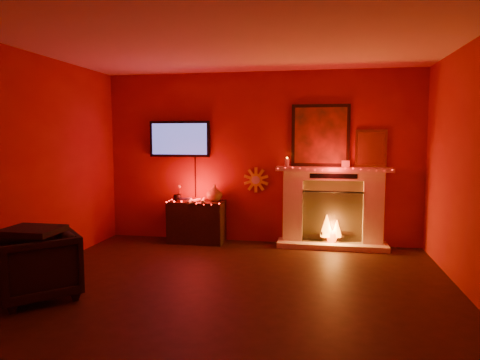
{
  "coord_description": "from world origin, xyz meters",
  "views": [
    {
      "loc": [
        0.92,
        -4.23,
        1.69
      ],
      "look_at": [
        -0.17,
        1.7,
        1.07
      ],
      "focal_mm": 32.0,
      "sensor_mm": 36.0,
      "label": 1
    }
  ],
  "objects_px": {
    "tv": "(180,139)",
    "console_table": "(197,219)",
    "armchair": "(37,265)",
    "sunburst_clock": "(256,180)",
    "fireplace": "(332,200)"
  },
  "relations": [
    {
      "from": "sunburst_clock",
      "to": "console_table",
      "type": "distance_m",
      "value": 1.13
    },
    {
      "from": "sunburst_clock",
      "to": "fireplace",
      "type": "bearing_deg",
      "value": -4.37
    },
    {
      "from": "fireplace",
      "to": "tv",
      "type": "distance_m",
      "value": 2.61
    },
    {
      "from": "armchair",
      "to": "console_table",
      "type": "bearing_deg",
      "value": 115.29
    },
    {
      "from": "sunburst_clock",
      "to": "console_table",
      "type": "height_order",
      "value": "sunburst_clock"
    },
    {
      "from": "fireplace",
      "to": "armchair",
      "type": "relative_size",
      "value": 2.83
    },
    {
      "from": "armchair",
      "to": "sunburst_clock",
      "type": "bearing_deg",
      "value": 102.11
    },
    {
      "from": "fireplace",
      "to": "sunburst_clock",
      "type": "bearing_deg",
      "value": 175.63
    },
    {
      "from": "tv",
      "to": "console_table",
      "type": "height_order",
      "value": "tv"
    },
    {
      "from": "armchair",
      "to": "fireplace",
      "type": "bearing_deg",
      "value": 87.5
    },
    {
      "from": "console_table",
      "to": "armchair",
      "type": "relative_size",
      "value": 1.21
    },
    {
      "from": "tv",
      "to": "sunburst_clock",
      "type": "xyz_separation_m",
      "value": [
        1.25,
        0.03,
        -0.65
      ]
    },
    {
      "from": "fireplace",
      "to": "tv",
      "type": "xyz_separation_m",
      "value": [
        -2.44,
        0.06,
        0.92
      ]
    },
    {
      "from": "fireplace",
      "to": "sunburst_clock",
      "type": "distance_m",
      "value": 1.23
    },
    {
      "from": "tv",
      "to": "armchair",
      "type": "xyz_separation_m",
      "value": [
        -0.64,
        -2.8,
        -1.3
      ]
    }
  ]
}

